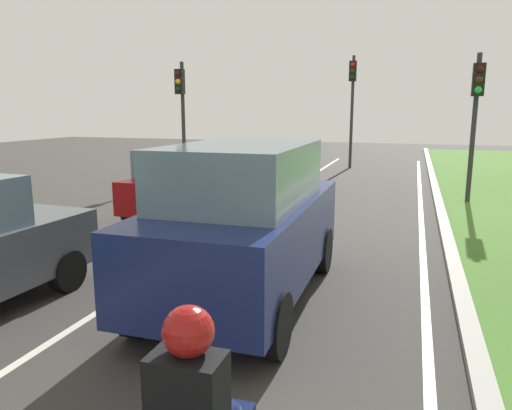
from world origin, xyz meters
The scene contains 10 objects.
ground_plane centered at (0.00, 14.00, 0.00)m, with size 60.00×60.00×0.00m, color #383533.
lane_line_center centered at (-0.70, 14.00, 0.00)m, with size 0.12×32.00×0.01m, color silver.
lane_line_right_edge centered at (3.60, 14.00, 0.00)m, with size 0.12×32.00×0.01m, color silver.
curb_right centered at (4.10, 14.00, 0.06)m, with size 0.24×48.00×0.12m, color #9E9B93.
car_suv_ahead centered at (1.07, 8.89, 1.17)m, with size 2.00×4.52×2.28m.
car_hatchback_far centered at (-2.36, 13.73, 0.88)m, with size 1.85×3.76×1.78m.
rider_person centered at (2.24, 4.69, 1.19)m, with size 0.50×0.40×1.16m.
traffic_light_near_right centered at (4.92, 17.80, 2.89)m, with size 0.32×0.50×4.31m.
traffic_light_overhead_left centered at (-5.04, 19.20, 3.01)m, with size 0.32×0.50×4.47m.
traffic_light_far_median centered at (0.46, 25.67, 3.48)m, with size 0.32×0.50×5.17m.
Camera 1 is at (3.30, 2.57, 2.74)m, focal length 33.88 mm.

